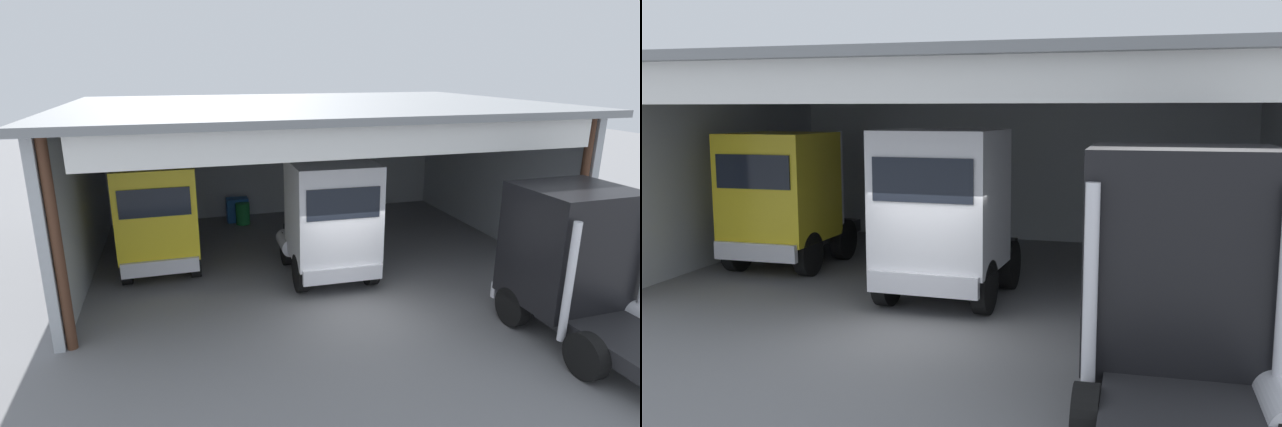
{
  "view_description": "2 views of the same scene",
  "coord_description": "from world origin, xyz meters",
  "views": [
    {
      "loc": [
        -4.35,
        -11.47,
        6.36
      ],
      "look_at": [
        0.0,
        3.57,
        1.76
      ],
      "focal_mm": 28.14,
      "sensor_mm": 36.0,
      "label": 1
    },
    {
      "loc": [
        4.26,
        -11.83,
        4.11
      ],
      "look_at": [
        0.0,
        3.57,
        1.76
      ],
      "focal_mm": 39.3,
      "sensor_mm": 36.0,
      "label": 2
    }
  ],
  "objects": [
    {
      "name": "truck_yellow_left_bay",
      "position": [
        -5.07,
        4.42,
        1.89
      ],
      "size": [
        2.49,
        4.43,
        3.58
      ],
      "rotation": [
        0.0,
        0.0,
        3.14
      ],
      "color": "yellow",
      "rests_on": "ground"
    },
    {
      "name": "truck_black_right_bay",
      "position": [
        4.65,
        -2.46,
        1.88
      ],
      "size": [
        2.67,
        4.98,
        3.64
      ],
      "rotation": [
        0.0,
        0.0,
        0.02
      ],
      "color": "black",
      "rests_on": "ground"
    },
    {
      "name": "oil_drum",
      "position": [
        -1.87,
        8.76,
        0.45
      ],
      "size": [
        0.58,
        0.58,
        0.91
      ],
      "primitive_type": "cylinder",
      "color": "#197233",
      "rests_on": "ground"
    },
    {
      "name": "ground_plane",
      "position": [
        0.0,
        0.0,
        0.0
      ],
      "size": [
        80.0,
        80.0,
        0.0
      ],
      "primitive_type": "plane",
      "color": "slate",
      "rests_on": "ground"
    },
    {
      "name": "truck_white_yard_outside",
      "position": [
        -0.06,
        2.38,
        1.96
      ],
      "size": [
        2.65,
        4.61,
        3.72
      ],
      "rotation": [
        0.0,
        0.0,
        3.11
      ],
      "color": "white",
      "rests_on": "ground"
    },
    {
      "name": "workshop_shed",
      "position": [
        0.0,
        6.0,
        3.67
      ],
      "size": [
        15.18,
        10.95,
        5.23
      ],
      "color": "#ADB2B7",
      "rests_on": "ground"
    },
    {
      "name": "tool_cart",
      "position": [
        -2.02,
        9.23,
        0.5
      ],
      "size": [
        0.9,
        0.6,
        1.0
      ],
      "primitive_type": "cube",
      "color": "#1E59A5",
      "rests_on": "ground"
    }
  ]
}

